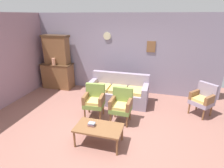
{
  "coord_description": "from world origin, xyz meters",
  "views": [
    {
      "loc": [
        1.23,
        -3.48,
        2.63
      ],
      "look_at": [
        0.01,
        0.97,
        0.85
      ],
      "focal_mm": 28.92,
      "sensor_mm": 36.0,
      "label": 1
    }
  ],
  "objects_px": {
    "vase_on_cabinet": "(54,62)",
    "coffee_table": "(99,129)",
    "armchair_row_middle": "(121,104)",
    "wingback_chair_by_fireplace": "(203,98)",
    "floral_couch": "(118,92)",
    "armchair_by_doorway": "(94,99)",
    "book_stack_on_table": "(91,124)",
    "side_cabinet": "(58,76)"
  },
  "relations": [
    {
      "from": "floral_couch",
      "to": "armchair_by_doorway",
      "type": "xyz_separation_m",
      "value": [
        -0.43,
        -1.01,
        0.17
      ]
    },
    {
      "from": "side_cabinet",
      "to": "book_stack_on_table",
      "type": "relative_size",
      "value": 7.74
    },
    {
      "from": "floral_couch",
      "to": "armchair_row_middle",
      "type": "height_order",
      "value": "same"
    },
    {
      "from": "vase_on_cabinet",
      "to": "coffee_table",
      "type": "distance_m",
      "value": 3.67
    },
    {
      "from": "armchair_row_middle",
      "to": "coffee_table",
      "type": "bearing_deg",
      "value": -104.79
    },
    {
      "from": "vase_on_cabinet",
      "to": "coffee_table",
      "type": "bearing_deg",
      "value": -44.44
    },
    {
      "from": "armchair_by_doorway",
      "to": "wingback_chair_by_fireplace",
      "type": "bearing_deg",
      "value": 16.83
    },
    {
      "from": "armchair_by_doorway",
      "to": "coffee_table",
      "type": "height_order",
      "value": "armchair_by_doorway"
    },
    {
      "from": "side_cabinet",
      "to": "armchair_by_doorway",
      "type": "distance_m",
      "value": 2.65
    },
    {
      "from": "armchair_by_doorway",
      "to": "armchair_row_middle",
      "type": "height_order",
      "value": "same"
    },
    {
      "from": "floral_couch",
      "to": "coffee_table",
      "type": "distance_m",
      "value": 2.08
    },
    {
      "from": "vase_on_cabinet",
      "to": "book_stack_on_table",
      "type": "distance_m",
      "value": 3.54
    },
    {
      "from": "vase_on_cabinet",
      "to": "book_stack_on_table",
      "type": "bearing_deg",
      "value": -46.25
    },
    {
      "from": "coffee_table",
      "to": "book_stack_on_table",
      "type": "distance_m",
      "value": 0.18
    },
    {
      "from": "wingback_chair_by_fireplace",
      "to": "book_stack_on_table",
      "type": "relative_size",
      "value": 6.03
    },
    {
      "from": "armchair_by_doorway",
      "to": "vase_on_cabinet",
      "type": "bearing_deg",
      "value": 145.03
    },
    {
      "from": "vase_on_cabinet",
      "to": "wingback_chair_by_fireplace",
      "type": "xyz_separation_m",
      "value": [
        4.92,
        -0.59,
        -0.55
      ]
    },
    {
      "from": "armchair_row_middle",
      "to": "wingback_chair_by_fireplace",
      "type": "distance_m",
      "value": 2.28
    },
    {
      "from": "book_stack_on_table",
      "to": "coffee_table",
      "type": "bearing_deg",
      "value": -1.68
    },
    {
      "from": "side_cabinet",
      "to": "wingback_chair_by_fireplace",
      "type": "distance_m",
      "value": 4.98
    },
    {
      "from": "book_stack_on_table",
      "to": "armchair_row_middle",
      "type": "bearing_deg",
      "value": 66.81
    },
    {
      "from": "wingback_chair_by_fireplace",
      "to": "book_stack_on_table",
      "type": "bearing_deg",
      "value": -142.53
    },
    {
      "from": "floral_couch",
      "to": "coffee_table",
      "type": "relative_size",
      "value": 1.85
    },
    {
      "from": "armchair_row_middle",
      "to": "wingback_chair_by_fireplace",
      "type": "xyz_separation_m",
      "value": [
        2.09,
        0.93,
        0.0
      ]
    },
    {
      "from": "vase_on_cabinet",
      "to": "book_stack_on_table",
      "type": "xyz_separation_m",
      "value": [
        2.41,
        -2.52,
        -0.6
      ]
    },
    {
      "from": "side_cabinet",
      "to": "vase_on_cabinet",
      "type": "bearing_deg",
      "value": -89.86
    },
    {
      "from": "floral_couch",
      "to": "side_cabinet",
      "type": "bearing_deg",
      "value": 165.92
    },
    {
      "from": "floral_couch",
      "to": "coffee_table",
      "type": "xyz_separation_m",
      "value": [
        0.07,
        -2.08,
        0.05
      ]
    },
    {
      "from": "armchair_by_doorway",
      "to": "wingback_chair_by_fireplace",
      "type": "distance_m",
      "value": 2.97
    },
    {
      "from": "side_cabinet",
      "to": "vase_on_cabinet",
      "type": "distance_m",
      "value": 0.61
    },
    {
      "from": "vase_on_cabinet",
      "to": "coffee_table",
      "type": "relative_size",
      "value": 0.25
    },
    {
      "from": "book_stack_on_table",
      "to": "side_cabinet",
      "type": "bearing_deg",
      "value": 131.79
    },
    {
      "from": "armchair_row_middle",
      "to": "vase_on_cabinet",
      "type": "bearing_deg",
      "value": 151.73
    },
    {
      "from": "vase_on_cabinet",
      "to": "book_stack_on_table",
      "type": "height_order",
      "value": "vase_on_cabinet"
    },
    {
      "from": "floral_couch",
      "to": "armchair_by_doorway",
      "type": "bearing_deg",
      "value": -112.99
    },
    {
      "from": "coffee_table",
      "to": "book_stack_on_table",
      "type": "relative_size",
      "value": 6.7
    },
    {
      "from": "vase_on_cabinet",
      "to": "armchair_row_middle",
      "type": "relative_size",
      "value": 0.27
    },
    {
      "from": "armchair_by_doorway",
      "to": "armchair_row_middle",
      "type": "xyz_separation_m",
      "value": [
        0.76,
        -0.07,
        0.0
      ]
    },
    {
      "from": "vase_on_cabinet",
      "to": "coffee_table",
      "type": "height_order",
      "value": "vase_on_cabinet"
    },
    {
      "from": "side_cabinet",
      "to": "armchair_row_middle",
      "type": "xyz_separation_m",
      "value": [
        2.84,
        -1.71,
        0.03
      ]
    },
    {
      "from": "armchair_row_middle",
      "to": "book_stack_on_table",
      "type": "height_order",
      "value": "armchair_row_middle"
    },
    {
      "from": "armchair_row_middle",
      "to": "book_stack_on_table",
      "type": "bearing_deg",
      "value": -113.19
    }
  ]
}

